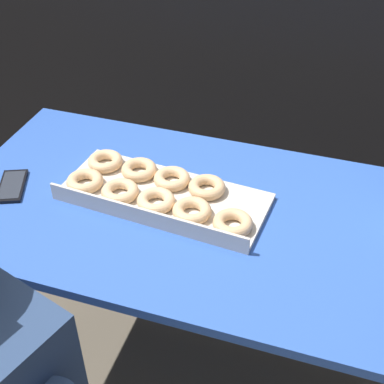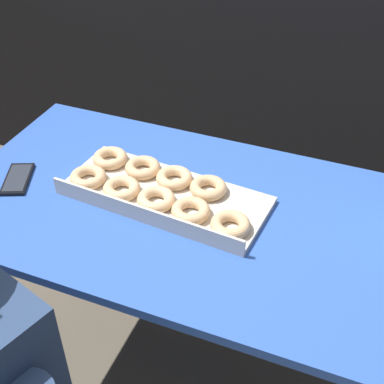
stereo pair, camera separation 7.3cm
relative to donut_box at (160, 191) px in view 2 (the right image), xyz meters
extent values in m
plane|color=brown|center=(0.14, -0.01, -0.80)|extent=(12.00, 12.00, 0.00)
cube|color=#2D56B2|center=(0.14, -0.01, -0.04)|extent=(1.43, 0.74, 0.03)
cylinder|color=#ADADB2|center=(-0.53, 0.31, -0.43)|extent=(0.03, 0.03, 0.75)
cube|color=beige|center=(0.01, 0.01, -0.01)|extent=(0.59, 0.29, 0.02)
cube|color=beige|center=(0.00, -0.11, 0.01)|extent=(0.57, 0.06, 0.04)
torus|color=#E6B885|center=(-0.21, -0.03, 0.01)|extent=(0.11, 0.11, 0.03)
torus|color=#EABC89|center=(-0.10, -0.04, 0.01)|extent=(0.14, 0.14, 0.03)
torus|color=#EDBF8C|center=(0.01, -0.05, 0.01)|extent=(0.12, 0.12, 0.03)
torus|color=#E5B784|center=(0.12, -0.06, 0.01)|extent=(0.15, 0.15, 0.03)
torus|color=#E0B27F|center=(0.23, -0.07, 0.01)|extent=(0.14, 0.14, 0.03)
torus|color=#E7B986|center=(-0.20, 0.08, 0.01)|extent=(0.13, 0.13, 0.03)
torus|color=#E3B582|center=(-0.09, 0.07, 0.01)|extent=(0.14, 0.14, 0.03)
torus|color=#E8BA87|center=(0.02, 0.06, 0.01)|extent=(0.11, 0.11, 0.03)
torus|color=#E0B27F|center=(0.12, 0.05, 0.01)|extent=(0.14, 0.14, 0.03)
cube|color=black|center=(-0.42, -0.08, -0.02)|extent=(0.12, 0.16, 0.01)
cube|color=#2D333D|center=(-0.42, -0.08, -0.01)|extent=(0.11, 0.14, 0.00)
camera|label=1|loc=(0.45, -1.08, 0.92)|focal=50.00mm
camera|label=2|loc=(0.52, -1.05, 0.92)|focal=50.00mm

